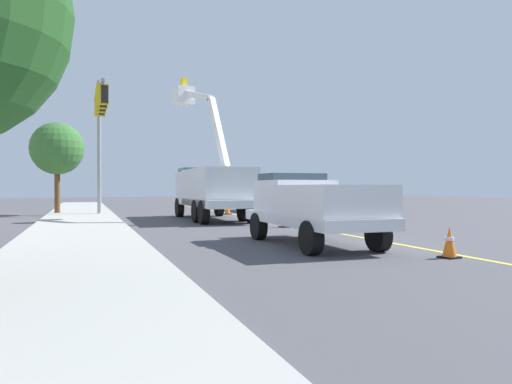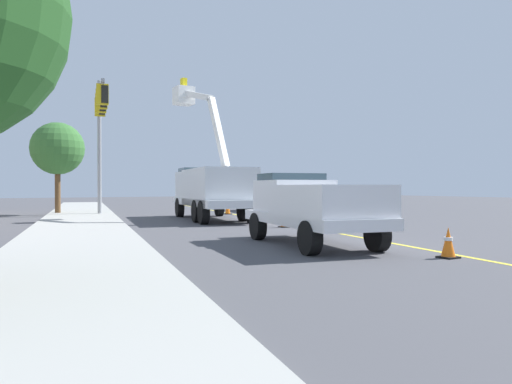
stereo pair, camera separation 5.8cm
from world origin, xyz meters
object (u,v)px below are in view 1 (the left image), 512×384
traffic_cone_mid_rear (228,207)px  traffic_signal_mast (101,119)px  service_pickup_truck (313,206)px  utility_bucket_truck (211,188)px  traffic_cone_mid_front (285,218)px  traffic_cone_leading (449,243)px  passing_minivan (264,197)px

traffic_cone_mid_rear → traffic_signal_mast: bearing=84.9°
service_pickup_truck → traffic_cone_mid_rear: (15.04, -4.93, -0.70)m
utility_bucket_truck → traffic_cone_mid_rear: size_ratio=10.08×
utility_bucket_truck → service_pickup_truck: utility_bucket_truck is taller
service_pickup_truck → traffic_cone_mid_front: size_ratio=7.57×
service_pickup_truck → traffic_signal_mast: size_ratio=0.76×
utility_bucket_truck → service_pickup_truck: bearing=169.5°
utility_bucket_truck → traffic_cone_mid_front: 5.96m
utility_bucket_truck → traffic_cone_mid_front: bearing=-174.0°
traffic_cone_mid_rear → traffic_signal_mast: size_ratio=0.11×
traffic_cone_leading → traffic_cone_mid_rear: bearing=-11.2°
passing_minivan → traffic_cone_leading: (-20.78, 7.60, -0.62)m
utility_bucket_truck → traffic_cone_mid_rear: (3.79, -2.85, -1.20)m
service_pickup_truck → traffic_signal_mast: bearing=8.6°
traffic_cone_mid_rear → traffic_signal_mast: 8.82m
utility_bucket_truck → passing_minivan: 9.04m
traffic_cone_leading → traffic_cone_mid_rear: 18.98m
passing_minivan → traffic_cone_mid_front: (-11.76, 6.16, -0.59)m
passing_minivan → traffic_cone_mid_rear: size_ratio=6.00×
traffic_cone_leading → traffic_cone_mid_front: (9.02, -1.44, 0.03)m
traffic_cone_mid_front → traffic_cone_mid_rear: 9.85m
utility_bucket_truck → traffic_cone_mid_front: size_ratio=10.95×
utility_bucket_truck → traffic_cone_mid_rear: bearing=-37.0°
traffic_cone_mid_front → traffic_signal_mast: size_ratio=0.10×
service_pickup_truck → traffic_cone_leading: service_pickup_truck is taller
service_pickup_truck → passing_minivan: bearing=-27.2°
utility_bucket_truck → traffic_cone_mid_front: (-5.80, -0.61, -1.24)m
service_pickup_truck → traffic_cone_mid_rear: 15.85m
traffic_cone_mid_front → traffic_cone_mid_rear: bearing=-13.2°
traffic_signal_mast → traffic_cone_mid_front: bearing=-153.7°
passing_minivan → traffic_cone_mid_front: 13.29m
service_pickup_truck → traffic_cone_leading: (-3.57, -1.24, -0.77)m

